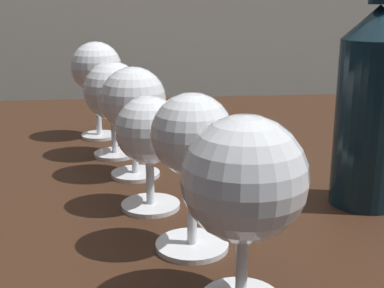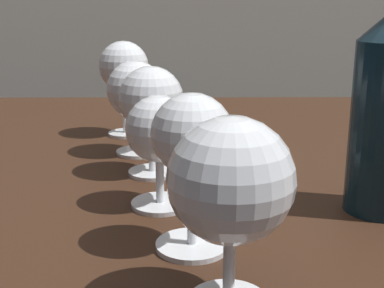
% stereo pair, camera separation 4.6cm
% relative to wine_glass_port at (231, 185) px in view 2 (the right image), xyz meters
% --- Properties ---
extents(dining_table, '(1.15, 0.97, 0.73)m').
position_rel_wine_glass_port_xyz_m(dining_table, '(0.01, 0.36, -0.19)').
color(dining_table, '#382114').
rests_on(dining_table, ground_plane).
extents(wine_glass_port, '(0.09, 0.09, 0.15)m').
position_rel_wine_glass_port_xyz_m(wine_glass_port, '(0.00, 0.00, 0.00)').
color(wine_glass_port, white).
rests_on(wine_glass_port, dining_table).
extents(wine_glass_pinot, '(0.07, 0.07, 0.14)m').
position_rel_wine_glass_port_xyz_m(wine_glass_pinot, '(-0.03, 0.09, 0.01)').
color(wine_glass_pinot, white).
rests_on(wine_glass_pinot, dining_table).
extents(wine_glass_white, '(0.07, 0.07, 0.12)m').
position_rel_wine_glass_port_xyz_m(wine_glass_white, '(-0.06, 0.20, -0.01)').
color(wine_glass_white, white).
rests_on(wine_glass_white, dining_table).
extents(wine_glass_amber, '(0.08, 0.08, 0.14)m').
position_rel_wine_glass_port_xyz_m(wine_glass_amber, '(-0.08, 0.31, 0.00)').
color(wine_glass_amber, white).
rests_on(wine_glass_amber, dining_table).
extents(wine_glass_cabernet, '(0.08, 0.08, 0.14)m').
position_rel_wine_glass_port_xyz_m(wine_glass_cabernet, '(-0.11, 0.40, -0.00)').
color(wine_glass_cabernet, white).
rests_on(wine_glass_cabernet, dining_table).
extents(wine_glass_rose, '(0.08, 0.08, 0.16)m').
position_rel_wine_glass_port_xyz_m(wine_glass_rose, '(-0.13, 0.51, 0.01)').
color(wine_glass_rose, white).
rests_on(wine_glass_rose, dining_table).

